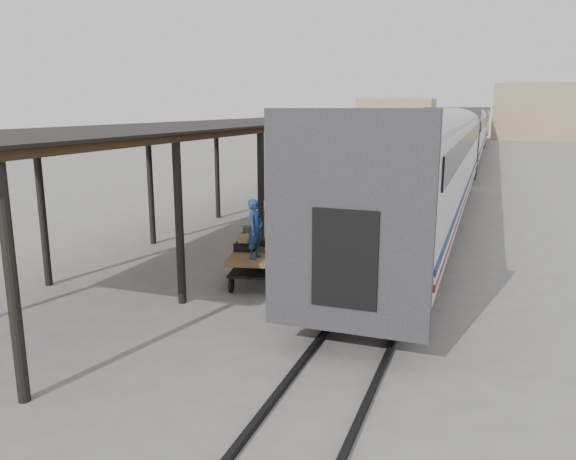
# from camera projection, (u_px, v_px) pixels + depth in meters

# --- Properties ---
(ground) EXTENTS (160.00, 160.00, 0.00)m
(ground) POSITION_uv_depth(u_px,v_px,m) (265.00, 285.00, 15.11)
(ground) COLOR slate
(ground) RESTS_ON ground
(train) EXTENTS (3.45, 76.01, 4.01)m
(train) POSITION_uv_depth(u_px,v_px,m) (463.00, 133.00, 44.49)
(train) COLOR silver
(train) RESTS_ON ground
(canopy) EXTENTS (4.90, 64.30, 4.15)m
(canopy) POSITION_uv_depth(u_px,v_px,m) (354.00, 117.00, 37.42)
(canopy) COLOR #422B19
(canopy) RESTS_ON ground
(rails) EXTENTS (1.54, 150.00, 0.12)m
(rails) POSITION_uv_depth(u_px,v_px,m) (461.00, 166.00, 45.24)
(rails) COLOR black
(rails) RESTS_ON ground
(building_far) EXTENTS (18.00, 10.00, 8.00)m
(building_far) POSITION_uv_depth(u_px,v_px,m) (558.00, 112.00, 81.17)
(building_far) COLOR tan
(building_far) RESTS_ON ground
(building_left) EXTENTS (12.00, 8.00, 6.00)m
(building_left) POSITION_uv_depth(u_px,v_px,m) (396.00, 117.00, 93.07)
(building_left) COLOR tan
(building_left) RESTS_ON ground
(baggage_cart) EXTENTS (1.75, 2.62, 0.86)m
(baggage_cart) POSITION_uv_depth(u_px,v_px,m) (257.00, 259.00, 15.22)
(baggage_cart) COLOR brown
(baggage_cart) RESTS_ON ground
(suitcase_stack) EXTENTS (1.19, 1.28, 0.59)m
(suitcase_stack) POSITION_uv_depth(u_px,v_px,m) (256.00, 241.00, 15.48)
(suitcase_stack) COLOR #38373A
(suitcase_stack) RESTS_ON baggage_cart
(luggage_tug) EXTENTS (1.29, 1.54, 1.17)m
(luggage_tug) POSITION_uv_depth(u_px,v_px,m) (331.00, 179.00, 32.94)
(luggage_tug) COLOR maroon
(luggage_tug) RESTS_ON ground
(porter) EXTENTS (0.37, 0.56, 1.55)m
(porter) POSITION_uv_depth(u_px,v_px,m) (255.00, 229.00, 14.33)
(porter) COLOR navy
(porter) RESTS_ON baggage_cart
(pedestrian) EXTENTS (1.01, 0.66, 1.59)m
(pedestrian) POSITION_uv_depth(u_px,v_px,m) (338.00, 178.00, 31.21)
(pedestrian) COLOR black
(pedestrian) RESTS_ON ground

